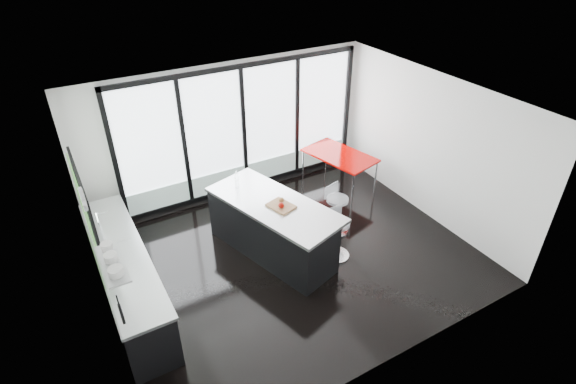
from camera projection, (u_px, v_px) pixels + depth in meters
floor at (292, 257)px, 7.89m from camera, size 6.00×5.00×0.00m
ceiling at (292, 106)px, 6.39m from camera, size 6.00×5.00×0.00m
wall_back at (242, 135)px, 9.13m from camera, size 6.00×0.09×2.80m
wall_front at (398, 286)px, 5.31m from camera, size 6.00×0.00×2.80m
wall_left at (90, 228)px, 6.00m from camera, size 0.26×5.00×2.80m
wall_right at (430, 147)px, 8.40m from camera, size 0.00×5.00×2.80m
counter_cabinets at (127, 276)px, 6.81m from camera, size 0.69×3.24×1.36m
island at (271, 228)px, 7.74m from camera, size 1.69×2.64×1.30m
bar_stool_near at (337, 239)px, 7.72m from camera, size 0.47×0.47×0.73m
bar_stool_far at (337, 215)px, 8.32m from camera, size 0.58×0.58×0.74m
red_table at (339, 171)px, 9.64m from camera, size 1.19×1.67×0.81m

